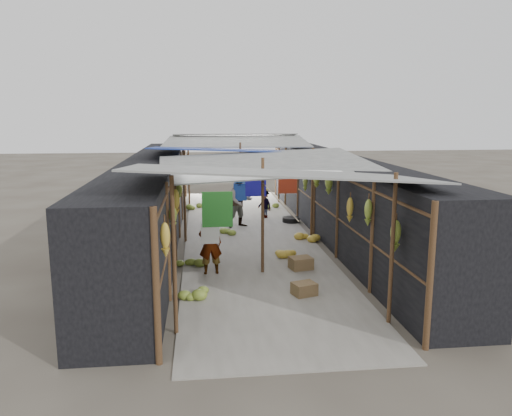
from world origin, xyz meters
name	(u,v)px	position (x,y,z in m)	size (l,w,h in m)	color
ground	(285,328)	(0.00, 0.00, 0.00)	(80.00, 80.00, 0.00)	#6B6356
aisle_slab	(248,235)	(0.00, 6.50, 0.01)	(3.60, 16.00, 0.02)	#9E998E
stall_left	(153,199)	(-2.70, 6.50, 1.15)	(1.40, 15.00, 2.30)	black
stall_right	(338,196)	(2.70, 6.50, 1.15)	(1.40, 15.00, 2.30)	black
crate_near	(304,289)	(0.63, 1.46, 0.13)	(0.44, 0.35, 0.26)	#836142
crate_mid	(301,263)	(0.91, 3.12, 0.15)	(0.49, 0.39, 0.29)	#836142
crate_back	(228,213)	(-0.42, 9.40, 0.14)	(0.43, 0.35, 0.27)	#836142
black_basin	(291,220)	(1.61, 8.17, 0.09)	(0.58, 0.58, 0.17)	black
vendor_elderly	(210,244)	(-1.17, 3.02, 0.70)	(0.51, 0.34, 1.41)	silver
shopper_blue	(240,201)	(-0.12, 7.67, 0.84)	(0.81, 0.63, 1.67)	#215BA5
vendor_seated	(264,204)	(0.82, 8.95, 0.49)	(0.64, 0.37, 0.99)	#514A46
market_canopy	(247,153)	(0.03, 6.84, 2.40)	(5.62, 15.20, 2.77)	brown
hanging_bananas	(254,180)	(0.19, 6.43, 1.66)	(3.96, 14.07, 0.89)	gold
floor_bananas	(240,235)	(-0.26, 6.10, 0.14)	(3.87, 9.72, 0.31)	gold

